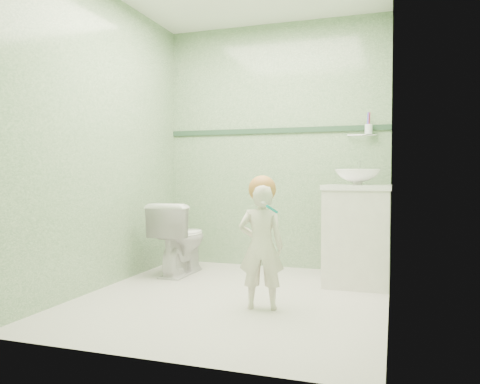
% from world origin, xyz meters
% --- Properties ---
extents(ground, '(2.50, 2.50, 0.00)m').
position_xyz_m(ground, '(0.00, 0.00, 0.00)').
color(ground, beige).
rests_on(ground, ground).
extents(room_shell, '(2.50, 2.54, 2.40)m').
position_xyz_m(room_shell, '(0.00, 0.00, 1.20)').
color(room_shell, gray).
rests_on(room_shell, ground).
extents(trim_stripe, '(2.20, 0.02, 0.05)m').
position_xyz_m(trim_stripe, '(0.00, 1.24, 1.35)').
color(trim_stripe, '#294732').
rests_on(trim_stripe, room_shell).
extents(vanity, '(0.52, 0.50, 0.80)m').
position_xyz_m(vanity, '(0.84, 0.70, 0.40)').
color(vanity, white).
rests_on(vanity, ground).
extents(counter, '(0.54, 0.52, 0.04)m').
position_xyz_m(counter, '(0.84, 0.70, 0.81)').
color(counter, white).
rests_on(counter, vanity).
extents(basin, '(0.37, 0.37, 0.13)m').
position_xyz_m(basin, '(0.84, 0.70, 0.89)').
color(basin, white).
rests_on(basin, counter).
extents(faucet, '(0.03, 0.13, 0.18)m').
position_xyz_m(faucet, '(0.84, 0.89, 0.97)').
color(faucet, silver).
rests_on(faucet, counter).
extents(cup_holder, '(0.26, 0.07, 0.21)m').
position_xyz_m(cup_holder, '(0.89, 1.18, 1.33)').
color(cup_holder, silver).
rests_on(cup_holder, room_shell).
extents(toilet, '(0.38, 0.65, 0.66)m').
position_xyz_m(toilet, '(-0.74, 0.63, 0.33)').
color(toilet, white).
rests_on(toilet, ground).
extents(toddler, '(0.34, 0.26, 0.85)m').
position_xyz_m(toddler, '(0.27, -0.22, 0.42)').
color(toddler, beige).
rests_on(toddler, ground).
extents(hair_cap, '(0.19, 0.19, 0.19)m').
position_xyz_m(hair_cap, '(0.27, -0.19, 0.81)').
color(hair_cap, '#AE7133').
rests_on(hair_cap, toddler).
extents(teal_toothbrush, '(0.11, 0.14, 0.08)m').
position_xyz_m(teal_toothbrush, '(0.37, -0.33, 0.69)').
color(teal_toothbrush, '#028681').
rests_on(teal_toothbrush, toddler).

